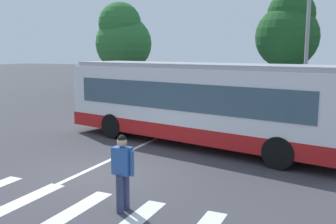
{
  "coord_description": "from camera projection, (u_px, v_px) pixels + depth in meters",
  "views": [
    {
      "loc": [
        6.25,
        -9.06,
        3.48
      ],
      "look_at": [
        0.54,
        3.71,
        1.3
      ],
      "focal_mm": 41.44,
      "sensor_mm": 36.0,
      "label": 1
    }
  ],
  "objects": [
    {
      "name": "parked_car_charcoal",
      "position": [
        140.0,
        92.0,
        26.1
      ],
      "size": [
        2.0,
        4.57,
        1.35
      ],
      "color": "black",
      "rests_on": "ground_plane"
    },
    {
      "name": "pedestrian_crossing_street",
      "position": [
        122.0,
        169.0,
        8.41
      ],
      "size": [
        0.58,
        0.4,
        1.72
      ],
      "color": "#333856",
      "rests_on": "ground_plane"
    },
    {
      "name": "parked_car_blue",
      "position": [
        218.0,
        96.0,
        23.89
      ],
      "size": [
        1.96,
        4.55,
        1.35
      ],
      "color": "black",
      "rests_on": "ground_plane"
    },
    {
      "name": "parked_car_teal",
      "position": [
        310.0,
        101.0,
        21.68
      ],
      "size": [
        1.99,
        4.56,
        1.35
      ],
      "color": "black",
      "rests_on": "ground_plane"
    },
    {
      "name": "parked_car_white",
      "position": [
        261.0,
        100.0,
        22.17
      ],
      "size": [
        1.92,
        4.52,
        1.35
      ],
      "color": "black",
      "rests_on": "ground_plane"
    },
    {
      "name": "ground_plane",
      "position": [
        99.0,
        173.0,
        11.23
      ],
      "size": [
        160.0,
        160.0,
        0.0
      ],
      "primitive_type": "plane",
      "color": "#3D3D42"
    },
    {
      "name": "crosswalk_painted_stripes",
      "position": [
        39.0,
        210.0,
        8.58
      ],
      "size": [
        7.76,
        3.03,
        0.01
      ],
      "color": "silver",
      "rests_on": "ground_plane"
    },
    {
      "name": "parked_car_black",
      "position": [
        177.0,
        94.0,
        24.92
      ],
      "size": [
        1.98,
        4.56,
        1.35
      ],
      "color": "black",
      "rests_on": "ground_plane"
    },
    {
      "name": "background_tree_right",
      "position": [
        288.0,
        31.0,
        25.72
      ],
      "size": [
        4.19,
        4.19,
        7.49
      ],
      "color": "brown",
      "rests_on": "ground_plane"
    },
    {
      "name": "lane_center_line",
      "position": [
        121.0,
        155.0,
        13.21
      ],
      "size": [
        0.16,
        24.0,
        0.01
      ],
      "primitive_type": "cube",
      "color": "silver",
      "rests_on": "ground_plane"
    },
    {
      "name": "city_transit_bus",
      "position": [
        197.0,
        103.0,
        14.51
      ],
      "size": [
        11.44,
        5.03,
        3.06
      ],
      "color": "black",
      "rests_on": "ground_plane"
    },
    {
      "name": "background_tree_left",
      "position": [
        123.0,
        38.0,
        30.76
      ],
      "size": [
        4.46,
        4.46,
        7.35
      ],
      "color": "brown",
      "rests_on": "ground_plane"
    }
  ]
}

